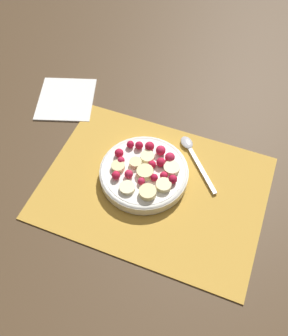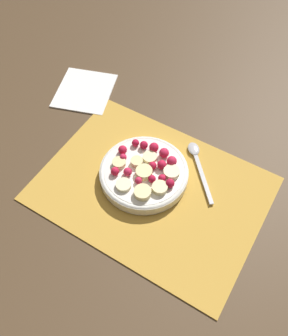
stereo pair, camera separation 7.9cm
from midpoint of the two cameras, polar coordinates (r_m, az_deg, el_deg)
The scene contains 5 objects.
ground_plane at distance 0.81m, azimuth 3.98°, elevation -3.43°, with size 3.00×3.00×0.00m, color #4C3823.
placemat at distance 0.81m, azimuth 3.99°, elevation -3.32°, with size 0.47×0.35×0.01m.
fruit_bowl at distance 0.81m, azimuth 2.87°, elevation -0.86°, with size 0.19×0.19×0.05m.
spoon at distance 0.86m, azimuth 10.73°, elevation 1.07°, with size 0.12×0.14×0.01m.
napkin at distance 1.01m, azimuth -6.78°, elevation 11.58°, with size 0.18×0.19×0.01m.
Camera 2 is at (-0.21, 0.38, 0.69)m, focal length 40.00 mm.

